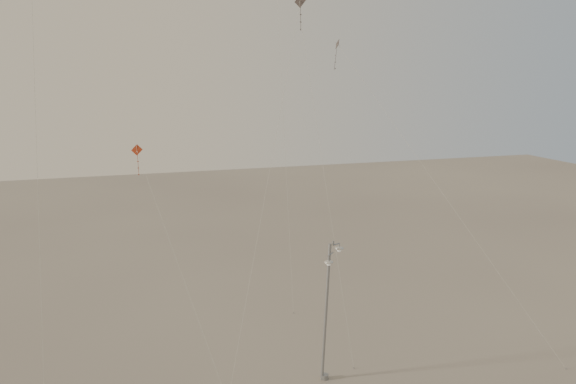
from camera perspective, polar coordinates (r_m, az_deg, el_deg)
name	(u,v)px	position (r m, az deg, el deg)	size (l,w,h in m)	color
street_lamp	(328,307)	(33.74, 4.05, -11.62)	(1.41, 1.13, 8.65)	#92959A
kite_1	(284,95)	(31.84, -0.45, 9.84)	(6.73, 7.27, 22.54)	#352E2C
kite_3	(156,203)	(33.39, -13.29, -1.13)	(4.29, 9.42, 13.99)	#9A2F16
kite_4	(388,118)	(39.18, 10.16, 7.39)	(11.00, 12.75, 20.47)	#352E2C
kite_5	(279,43)	(46.61, -0.88, 14.91)	(1.28, 8.80, 27.91)	maroon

